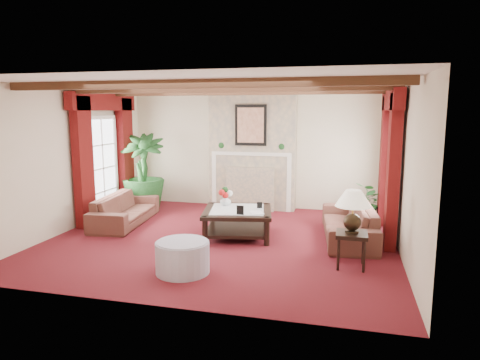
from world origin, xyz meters
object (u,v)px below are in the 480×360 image
(potted_palm, at_px, (143,189))
(side_table, at_px, (351,250))
(sofa_right, at_px, (349,217))
(ottoman, at_px, (183,257))
(coffee_table, at_px, (238,223))
(sofa_left, at_px, (125,204))

(potted_palm, xyz_separation_m, side_table, (4.65, -2.67, -0.23))
(sofa_right, distance_m, side_table, 1.43)
(side_table, bearing_deg, sofa_right, 91.53)
(side_table, distance_m, ottoman, 2.45)
(sofa_right, xyz_separation_m, coffee_table, (-1.96, -0.30, -0.16))
(side_table, xyz_separation_m, ottoman, (-2.31, -0.80, -0.04))
(potted_palm, relative_size, ottoman, 2.59)
(potted_palm, bearing_deg, ottoman, -56.02)
(sofa_left, relative_size, side_table, 3.91)
(sofa_right, xyz_separation_m, potted_palm, (-4.61, 1.25, 0.08))
(sofa_left, relative_size, sofa_right, 0.95)
(sofa_left, bearing_deg, ottoman, -142.75)
(potted_palm, distance_m, coffee_table, 3.08)
(ottoman, bearing_deg, coffee_table, 80.84)
(ottoman, bearing_deg, sofa_right, 44.29)
(coffee_table, bearing_deg, sofa_left, 161.42)
(sofa_left, distance_m, potted_palm, 1.25)
(sofa_right, bearing_deg, ottoman, -51.44)
(sofa_right, xyz_separation_m, side_table, (0.04, -1.42, -0.15))
(sofa_left, xyz_separation_m, side_table, (4.45, -1.44, -0.13))
(potted_palm, distance_m, side_table, 5.37)
(sofa_left, height_order, sofa_right, sofa_right)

